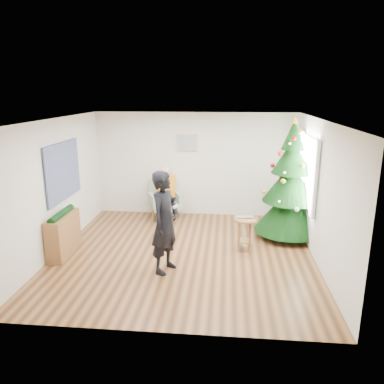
# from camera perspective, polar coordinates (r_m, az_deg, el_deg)

# --- Properties ---
(floor) EXTENTS (5.00, 5.00, 0.00)m
(floor) POSITION_cam_1_polar(r_m,az_deg,el_deg) (7.47, -1.22, -9.37)
(floor) COLOR brown
(floor) RESTS_ON ground
(ceiling) EXTENTS (5.00, 5.00, 0.00)m
(ceiling) POSITION_cam_1_polar(r_m,az_deg,el_deg) (6.81, -1.34, 10.95)
(ceiling) COLOR white
(ceiling) RESTS_ON wall_back
(wall_back) EXTENTS (5.00, 0.00, 5.00)m
(wall_back) POSITION_cam_1_polar(r_m,az_deg,el_deg) (9.45, 0.50, 4.20)
(wall_back) COLOR silver
(wall_back) RESTS_ON floor
(wall_front) EXTENTS (5.00, 0.00, 5.00)m
(wall_front) POSITION_cam_1_polar(r_m,az_deg,el_deg) (4.68, -4.88, -7.53)
(wall_front) COLOR silver
(wall_front) RESTS_ON floor
(wall_left) EXTENTS (0.00, 5.00, 5.00)m
(wall_left) POSITION_cam_1_polar(r_m,az_deg,el_deg) (7.72, -20.04, 0.75)
(wall_left) COLOR silver
(wall_left) RESTS_ON floor
(wall_right) EXTENTS (0.00, 5.00, 5.00)m
(wall_right) POSITION_cam_1_polar(r_m,az_deg,el_deg) (7.18, 18.94, -0.19)
(wall_right) COLOR silver
(wall_right) RESTS_ON floor
(window_panel) EXTENTS (0.04, 1.30, 1.40)m
(window_panel) POSITION_cam_1_polar(r_m,az_deg,el_deg) (8.08, 17.28, 3.06)
(window_panel) COLOR white
(window_panel) RESTS_ON wall_right
(curtains) EXTENTS (0.05, 1.75, 1.50)m
(curtains) POSITION_cam_1_polar(r_m,az_deg,el_deg) (8.08, 17.07, 3.07)
(curtains) COLOR white
(curtains) RESTS_ON wall_right
(christmas_tree) EXTENTS (1.45, 1.45, 2.61)m
(christmas_tree) POSITION_cam_1_polar(r_m,az_deg,el_deg) (8.22, 14.74, 1.14)
(christmas_tree) COLOR #3F2816
(christmas_tree) RESTS_ON floor
(stool) EXTENTS (0.44, 0.44, 0.66)m
(stool) POSITION_cam_1_polar(r_m,az_deg,el_deg) (7.58, 8.00, -6.35)
(stool) COLOR brown
(stool) RESTS_ON floor
(laptop) EXTENTS (0.38, 0.27, 0.03)m
(laptop) POSITION_cam_1_polar(r_m,az_deg,el_deg) (7.47, 8.09, -3.93)
(laptop) COLOR silver
(laptop) RESTS_ON stool
(armchair) EXTENTS (0.91, 0.89, 0.99)m
(armchair) POSITION_cam_1_polar(r_m,az_deg,el_deg) (9.34, -4.16, -1.90)
(armchair) COLOR gray
(armchair) RESTS_ON floor
(seated_person) EXTENTS (0.53, 0.67, 1.30)m
(seated_person) POSITION_cam_1_polar(r_m,az_deg,el_deg) (9.21, -4.08, -0.20)
(seated_person) COLOR navy
(seated_person) RESTS_ON armchair
(standing_man) EXTENTS (0.65, 0.77, 1.81)m
(standing_man) POSITION_cam_1_polar(r_m,az_deg,el_deg) (6.49, -4.15, -4.63)
(standing_man) COLOR black
(standing_man) RESTS_ON floor
(game_controller) EXTENTS (0.08, 0.13, 0.04)m
(game_controller) POSITION_cam_1_polar(r_m,az_deg,el_deg) (6.34, -2.53, -2.22)
(game_controller) COLOR white
(game_controller) RESTS_ON standing_man
(console) EXTENTS (0.31, 1.00, 0.80)m
(console) POSITION_cam_1_polar(r_m,az_deg,el_deg) (7.71, -19.01, -6.19)
(console) COLOR brown
(console) RESTS_ON floor
(garland) EXTENTS (0.14, 0.90, 0.14)m
(garland) POSITION_cam_1_polar(r_m,az_deg,el_deg) (7.58, -19.28, -3.23)
(garland) COLOR black
(garland) RESTS_ON console
(tapestry) EXTENTS (0.03, 1.50, 1.15)m
(tapestry) POSITION_cam_1_polar(r_m,az_deg,el_deg) (7.92, -19.03, 3.04)
(tapestry) COLOR black
(tapestry) RESTS_ON wall_left
(framed_picture) EXTENTS (0.52, 0.05, 0.42)m
(framed_picture) POSITION_cam_1_polar(r_m,az_deg,el_deg) (9.35, -0.75, 7.49)
(framed_picture) COLOR tan
(framed_picture) RESTS_ON wall_back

